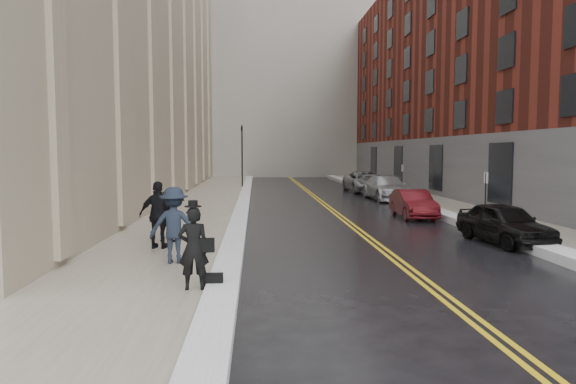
{
  "coord_description": "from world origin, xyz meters",
  "views": [
    {
      "loc": [
        -1.48,
        -12.34,
        3.09
      ],
      "look_at": [
        -0.31,
        6.23,
        1.6
      ],
      "focal_mm": 32.0,
      "sensor_mm": 36.0,
      "label": 1
    }
  ],
  "objects": [
    {
      "name": "snow_ridge_left",
      "position": [
        -2.2,
        16.0,
        0.13
      ],
      "size": [
        0.7,
        60.8,
        0.26
      ],
      "primitive_type": "cube",
      "color": "white",
      "rests_on": "ground"
    },
    {
      "name": "pedestrian_c",
      "position": [
        -4.4,
        3.21,
        1.17
      ],
      "size": [
        1.25,
        0.65,
        2.03
      ],
      "primitive_type": "imported",
      "rotation": [
        0.0,
        0.0,
        3.01
      ],
      "color": "black",
      "rests_on": "sidewalk_left"
    },
    {
      "name": "lane_stripe_a",
      "position": [
        2.38,
        16.0,
        0.0
      ],
      "size": [
        0.12,
        64.0,
        0.01
      ],
      "primitive_type": "cube",
      "color": "gold",
      "rests_on": "ground"
    },
    {
      "name": "car_maroon",
      "position": [
        5.79,
        10.87,
        0.65
      ],
      "size": [
        1.48,
        3.97,
        1.3
      ],
      "primitive_type": "imported",
      "rotation": [
        0.0,
        0.0,
        -0.03
      ],
      "color": "#490D11",
      "rests_on": "ground"
    },
    {
      "name": "traffic_signal",
      "position": [
        -2.6,
        30.0,
        3.08
      ],
      "size": [
        0.18,
        0.15,
        5.2
      ],
      "color": "black",
      "rests_on": "ground"
    },
    {
      "name": "ground",
      "position": [
        0.0,
        0.0,
        0.0
      ],
      "size": [
        160.0,
        160.0,
        0.0
      ],
      "primitive_type": "plane",
      "color": "black",
      "rests_on": "ground"
    },
    {
      "name": "sidewalk_right",
      "position": [
        9.0,
        16.0,
        0.07
      ],
      "size": [
        3.0,
        64.0,
        0.15
      ],
      "primitive_type": "cube",
      "color": "gray",
      "rests_on": "ground"
    },
    {
      "name": "lane_stripe_b",
      "position": [
        2.62,
        16.0,
        0.0
      ],
      "size": [
        0.12,
        64.0,
        0.01
      ],
      "primitive_type": "cube",
      "color": "gold",
      "rests_on": "ground"
    },
    {
      "name": "pedestrian_a",
      "position": [
        -4.39,
        4.42,
        0.97
      ],
      "size": [
        0.94,
        0.83,
        1.64
      ],
      "primitive_type": "imported",
      "rotation": [
        0.0,
        0.0,
        2.85
      ],
      "color": "black",
      "rests_on": "sidewalk_left"
    },
    {
      "name": "tower_far_right",
      "position": [
        14.0,
        66.0,
        22.0
      ],
      "size": [
        22.0,
        18.0,
        44.0
      ],
      "primitive_type": "cube",
      "color": "slate",
      "rests_on": "ground"
    },
    {
      "name": "snow_ridge_right",
      "position": [
        7.15,
        16.0,
        0.15
      ],
      "size": [
        0.85,
        60.8,
        0.3
      ],
      "primitive_type": "cube",
      "color": "white",
      "rests_on": "ground"
    },
    {
      "name": "pedestrian_b",
      "position": [
        -3.63,
        1.16,
        1.15
      ],
      "size": [
        1.3,
        0.76,
        2.0
      ],
      "primitive_type": "imported",
      "rotation": [
        0.0,
        0.0,
        3.16
      ],
      "color": "black",
      "rests_on": "sidewalk_left"
    },
    {
      "name": "parking_sign_near",
      "position": [
        7.9,
        8.0,
        1.36
      ],
      "size": [
        0.06,
        0.35,
        2.23
      ],
      "color": "black",
      "rests_on": "ground"
    },
    {
      "name": "building_right",
      "position": [
        17.5,
        23.0,
        9.0
      ],
      "size": [
        14.0,
        50.0,
        18.0
      ],
      "primitive_type": "cube",
      "color": "maroon",
      "rests_on": "ground"
    },
    {
      "name": "parking_sign_far",
      "position": [
        7.9,
        20.0,
        1.36
      ],
      "size": [
        0.06,
        0.35,
        2.23
      ],
      "color": "black",
      "rests_on": "ground"
    },
    {
      "name": "car_silver_far",
      "position": [
        6.8,
        25.77,
        0.79
      ],
      "size": [
        2.79,
        5.79,
        1.59
      ],
      "primitive_type": "imported",
      "rotation": [
        0.0,
        0.0,
        0.03
      ],
      "color": "#999CA1",
      "rests_on": "ground"
    },
    {
      "name": "sidewalk_left",
      "position": [
        -4.5,
        16.0,
        0.07
      ],
      "size": [
        4.0,
        64.0,
        0.15
      ],
      "primitive_type": "cube",
      "color": "gray",
      "rests_on": "ground"
    },
    {
      "name": "car_silver_near",
      "position": [
        6.8,
        19.69,
        0.77
      ],
      "size": [
        2.42,
        5.43,
        1.55
      ],
      "primitive_type": "imported",
      "rotation": [
        0.0,
        0.0,
        0.05
      ],
      "color": "#ABAEB3",
      "rests_on": "ground"
    },
    {
      "name": "car_black",
      "position": [
        6.8,
        4.13,
        0.68
      ],
      "size": [
        2.11,
        4.19,
        1.37
      ],
      "primitive_type": "imported",
      "rotation": [
        0.0,
        0.0,
        0.13
      ],
      "color": "black",
      "rests_on": "ground"
    },
    {
      "name": "pedestrian_main",
      "position": [
        -2.8,
        -1.52,
        1.04
      ],
      "size": [
        0.67,
        0.46,
        1.77
      ],
      "primitive_type": "imported",
      "rotation": [
        0.0,
        0.0,
        3.19
      ],
      "color": "black",
      "rests_on": "sidewalk_left"
    }
  ]
}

